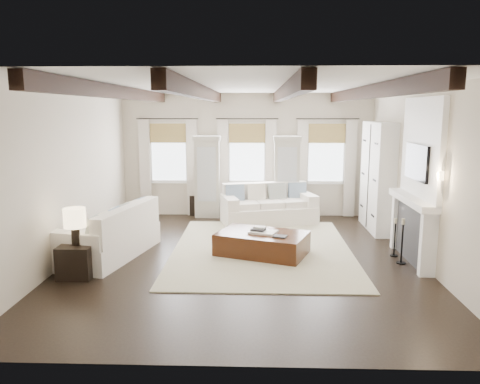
{
  "coord_description": "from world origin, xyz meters",
  "views": [
    {
      "loc": [
        0.23,
        -8.46,
        2.78
      ],
      "look_at": [
        -0.08,
        0.76,
        1.15
      ],
      "focal_mm": 35.0,
      "sensor_mm": 36.0,
      "label": 1
    }
  ],
  "objects_px": {
    "side_table_back": "(197,205)",
    "sofa_left": "(113,236)",
    "ottoman": "(262,244)",
    "sofa_back": "(268,207)",
    "side_table_front": "(77,261)"
  },
  "relations": [
    {
      "from": "sofa_back",
      "to": "sofa_left",
      "type": "xyz_separation_m",
      "value": [
        -3.03,
        -2.81,
        0.02
      ]
    },
    {
      "from": "sofa_back",
      "to": "side_table_front",
      "type": "height_order",
      "value": "sofa_back"
    },
    {
      "from": "sofa_left",
      "to": "side_table_back",
      "type": "relative_size",
      "value": 4.56
    },
    {
      "from": "ottoman",
      "to": "side_table_front",
      "type": "bearing_deg",
      "value": -136.48
    },
    {
      "from": "sofa_back",
      "to": "side_table_front",
      "type": "distance_m",
      "value": 5.14
    },
    {
      "from": "side_table_front",
      "to": "sofa_left",
      "type": "bearing_deg",
      "value": 76.27
    },
    {
      "from": "side_table_back",
      "to": "sofa_left",
      "type": "bearing_deg",
      "value": -107.61
    },
    {
      "from": "side_table_front",
      "to": "side_table_back",
      "type": "bearing_deg",
      "value": 73.29
    },
    {
      "from": "sofa_left",
      "to": "side_table_front",
      "type": "relative_size",
      "value": 4.49
    },
    {
      "from": "side_table_front",
      "to": "sofa_back",
      "type": "bearing_deg",
      "value": 49.97
    },
    {
      "from": "sofa_left",
      "to": "ottoman",
      "type": "relative_size",
      "value": 1.5
    },
    {
      "from": "side_table_front",
      "to": "ottoman",
      "type": "bearing_deg",
      "value": 22.85
    },
    {
      "from": "sofa_left",
      "to": "sofa_back",
      "type": "bearing_deg",
      "value": 42.87
    },
    {
      "from": "side_table_back",
      "to": "ottoman",
      "type": "bearing_deg",
      "value": -63.96
    },
    {
      "from": "side_table_back",
      "to": "side_table_front",
      "type": "bearing_deg",
      "value": -106.71
    }
  ]
}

